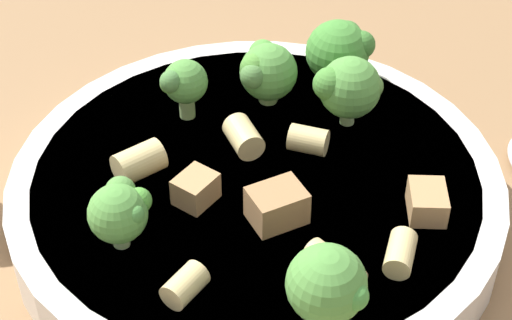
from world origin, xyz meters
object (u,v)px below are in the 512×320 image
rigatoni_0 (250,135)px  rigatoni_5 (400,253)px  broccoli_floret_2 (327,284)px  chicken_chunk_0 (285,204)px  broccoli_floret_0 (120,211)px  rigatoni_1 (139,162)px  pasta_bowl (256,192)px  broccoli_floret_1 (266,71)px  rigatoni_2 (185,285)px  broccoli_floret_4 (348,87)px  broccoli_floret_5 (183,83)px  chicken_chunk_2 (427,202)px  chicken_chunk_1 (196,189)px  broccoli_floret_3 (340,50)px  rigatoni_4 (334,267)px  rigatoni_3 (308,140)px

rigatoni_0 → rigatoni_5: size_ratio=1.01×
broccoli_floret_2 → chicken_chunk_0: (-0.00, -0.07, -0.01)m
broccoli_floret_0 → rigatoni_1: (-0.02, -0.05, -0.01)m
pasta_bowl → broccoli_floret_1: (-0.02, -0.06, 0.03)m
broccoli_floret_2 → rigatoni_2: 0.07m
rigatoni_1 → rigatoni_5: rigatoni_1 is taller
rigatoni_2 → rigatoni_0: bearing=-122.2°
broccoli_floret_4 → rigatoni_2: broccoli_floret_4 is taller
broccoli_floret_5 → chicken_chunk_2: broccoli_floret_5 is taller
broccoli_floret_4 → chicken_chunk_1: bearing=21.3°
rigatoni_5 → rigatoni_2: bearing=-5.7°
broccoli_floret_1 → broccoli_floret_5: same height
chicken_chunk_2 → pasta_bowl: bearing=-35.8°
broccoli_floret_3 → rigatoni_4: size_ratio=1.37×
rigatoni_0 → rigatoni_5: bearing=112.1°
rigatoni_2 → broccoli_floret_0: bearing=-63.8°
broccoli_floret_0 → broccoli_floret_4: (-0.14, -0.06, 0.00)m
broccoli_floret_2 → rigatoni_2: broccoli_floret_2 is taller
broccoli_floret_0 → chicken_chunk_1: (-0.04, -0.02, -0.01)m
broccoli_floret_3 → broccoli_floret_4: broccoli_floret_4 is taller
broccoli_floret_1 → broccoli_floret_2: size_ratio=0.91×
pasta_bowl → broccoli_floret_3: size_ratio=6.54×
rigatoni_2 → chicken_chunk_0: bearing=-149.3°
broccoli_floret_2 → rigatoni_4: size_ratio=1.40×
broccoli_floret_1 → broccoli_floret_5: (0.05, 0.00, 0.00)m
broccoli_floret_3 → rigatoni_4: 0.16m
broccoli_floret_2 → chicken_chunk_0: bearing=-93.4°
broccoli_floret_2 → rigatoni_4: 0.03m
pasta_bowl → rigatoni_3: 0.04m
pasta_bowl → rigatoni_0: bearing=-99.5°
broccoli_floret_3 → rigatoni_2: broccoli_floret_3 is taller
pasta_bowl → broccoli_floret_2: (-0.00, 0.10, 0.04)m
rigatoni_4 → chicken_chunk_1: 0.08m
rigatoni_5 → chicken_chunk_0: bearing=-47.4°
broccoli_floret_1 → broccoli_floret_3: broccoli_floret_3 is taller
chicken_chunk_1 → rigatoni_0: bearing=-139.6°
broccoli_floret_1 → rigatoni_3: 0.05m
broccoli_floret_2 → rigatoni_3: 0.12m
broccoli_floret_0 → rigatoni_5: (-0.12, 0.05, -0.01)m
rigatoni_5 → rigatoni_0: bearing=-67.9°
broccoli_floret_2 → rigatoni_3: (-0.03, -0.11, -0.02)m
broccoli_floret_2 → broccoli_floret_4: size_ratio=0.98×
broccoli_floret_0 → rigatoni_2: bearing=116.2°
rigatoni_0 → pasta_bowl: bearing=80.5°
broccoli_floret_3 → broccoli_floret_5: (0.10, 0.01, 0.00)m
broccoli_floret_4 → pasta_bowl: bearing=24.2°
broccoli_floret_0 → rigatoni_1: size_ratio=1.37×
rigatoni_2 → rigatoni_1: bearing=-87.8°
broccoli_floret_1 → chicken_chunk_0: (0.02, 0.10, -0.01)m
broccoli_floret_0 → broccoli_floret_4: broccoli_floret_4 is taller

